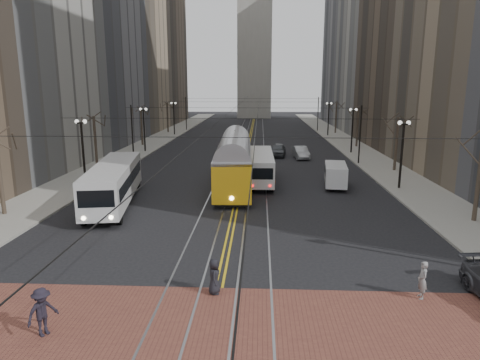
# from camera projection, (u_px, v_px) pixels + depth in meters

# --- Properties ---
(ground) EXTENTS (260.00, 260.00, 0.00)m
(ground) POSITION_uv_depth(u_px,v_px,m) (221.00, 278.00, 19.78)
(ground) COLOR black
(ground) RESTS_ON ground
(sidewalk_left) EXTENTS (5.00, 140.00, 0.15)m
(sidewalk_left) POSITION_uv_depth(u_px,v_px,m) (149.00, 144.00, 64.35)
(sidewalk_left) COLOR gray
(sidewalk_left) RESTS_ON ground
(sidewalk_right) EXTENTS (5.00, 140.00, 0.15)m
(sidewalk_right) POSITION_uv_depth(u_px,v_px,m) (350.00, 146.00, 62.96)
(sidewalk_right) COLOR gray
(sidewalk_right) RESTS_ON ground
(crosswalk_band) EXTENTS (25.00, 6.00, 0.01)m
(crosswalk_band) POSITION_uv_depth(u_px,v_px,m) (211.00, 325.00, 15.88)
(crosswalk_band) COLOR brown
(crosswalk_band) RESTS_ON ground
(streetcar_rails) EXTENTS (4.80, 130.00, 0.02)m
(streetcar_rails) POSITION_uv_depth(u_px,v_px,m) (248.00, 146.00, 63.67)
(streetcar_rails) COLOR gray
(streetcar_rails) RESTS_ON ground
(centre_lines) EXTENTS (0.42, 130.00, 0.01)m
(centre_lines) POSITION_uv_depth(u_px,v_px,m) (248.00, 145.00, 63.67)
(centre_lines) COLOR gold
(centre_lines) RESTS_ON ground
(building_left_mid) EXTENTS (16.00, 20.00, 34.00)m
(building_left_mid) POSITION_uv_depth(u_px,v_px,m) (74.00, 27.00, 62.17)
(building_left_mid) COLOR slate
(building_left_mid) RESTS_ON ground
(building_left_far) EXTENTS (16.00, 20.00, 40.00)m
(building_left_far) POSITION_uv_depth(u_px,v_px,m) (145.00, 37.00, 100.53)
(building_left_far) COLOR brown
(building_left_far) RESTS_ON ground
(building_right_mid) EXTENTS (16.00, 20.00, 34.00)m
(building_right_mid) POSITION_uv_depth(u_px,v_px,m) (431.00, 25.00, 59.80)
(building_right_mid) COLOR brown
(building_right_mid) RESTS_ON ground
(building_right_far) EXTENTS (16.00, 20.00, 40.00)m
(building_right_far) POSITION_uv_depth(u_px,v_px,m) (365.00, 36.00, 98.17)
(building_right_far) COLOR slate
(building_right_far) RESTS_ON ground
(lamp_posts) EXTENTS (27.60, 57.20, 5.60)m
(lamp_posts) POSITION_uv_depth(u_px,v_px,m) (244.00, 140.00, 47.22)
(lamp_posts) COLOR black
(lamp_posts) RESTS_ON ground
(street_trees) EXTENTS (31.68, 53.28, 5.60)m
(street_trees) POSITION_uv_depth(u_px,v_px,m) (246.00, 134.00, 53.56)
(street_trees) COLOR #382D23
(street_trees) RESTS_ON ground
(trolley_wires) EXTENTS (25.96, 120.00, 6.60)m
(trolley_wires) POSITION_uv_depth(u_px,v_px,m) (246.00, 126.00, 52.94)
(trolley_wires) COLOR black
(trolley_wires) RESTS_ON ground
(transit_bus) EXTENTS (4.45, 12.47, 3.05)m
(transit_bus) POSITION_uv_depth(u_px,v_px,m) (114.00, 185.00, 31.76)
(transit_bus) COLOR silver
(transit_bus) RESTS_ON ground
(streetcar) EXTENTS (3.38, 15.47, 3.63)m
(streetcar) POSITION_uv_depth(u_px,v_px,m) (234.00, 166.00, 37.64)
(streetcar) COLOR #EDAB15
(streetcar) RESTS_ON ground
(rear_bus) EXTENTS (2.36, 10.23, 2.66)m
(rear_bus) POSITION_uv_depth(u_px,v_px,m) (260.00, 167.00, 39.47)
(rear_bus) COLOR silver
(rear_bus) RESTS_ON ground
(cargo_van) EXTENTS (2.31, 4.77, 2.03)m
(cargo_van) POSITION_uv_depth(u_px,v_px,m) (336.00, 176.00, 37.27)
(cargo_van) COLOR silver
(cargo_van) RESTS_ON ground
(sedan_grey) EXTENTS (2.30, 4.78, 1.58)m
(sedan_grey) POSITION_uv_depth(u_px,v_px,m) (278.00, 150.00, 54.00)
(sedan_grey) COLOR #464A4F
(sedan_grey) RESTS_ON ground
(sedan_silver) EXTENTS (2.00, 4.52, 1.44)m
(sedan_silver) POSITION_uv_depth(u_px,v_px,m) (301.00, 152.00, 52.32)
(sedan_silver) COLOR #A1A5A9
(sedan_silver) RESTS_ON ground
(pedestrian_a) EXTENTS (0.52, 0.78, 1.55)m
(pedestrian_a) POSITION_uv_depth(u_px,v_px,m) (214.00, 276.00, 18.15)
(pedestrian_a) COLOR black
(pedestrian_a) RESTS_ON crosswalk_band
(pedestrian_b) EXTENTS (0.40, 0.60, 1.61)m
(pedestrian_b) POSITION_uv_depth(u_px,v_px,m) (422.00, 280.00, 17.74)
(pedestrian_b) COLOR gray
(pedestrian_b) RESTS_ON crosswalk_band
(pedestrian_d) EXTENTS (1.18, 1.33, 1.79)m
(pedestrian_d) POSITION_uv_depth(u_px,v_px,m) (42.00, 312.00, 15.07)
(pedestrian_d) COLOR black
(pedestrian_d) RESTS_ON crosswalk_band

